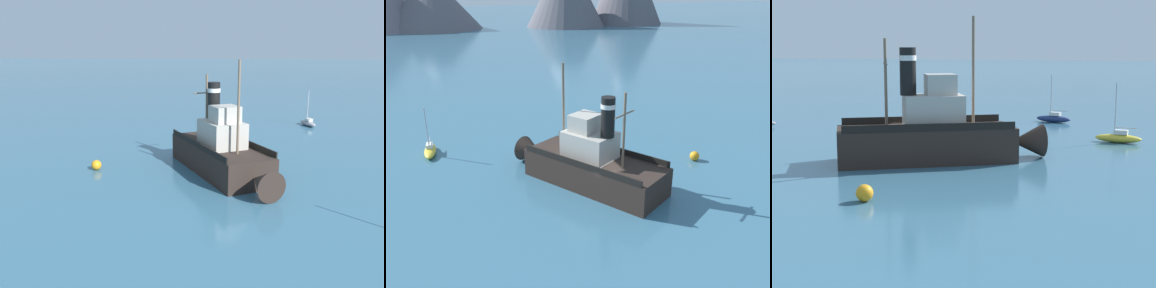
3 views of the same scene
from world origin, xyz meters
The scene contains 5 objects.
ground_plane centered at (0.00, 0.00, 0.00)m, with size 600.00×600.00×0.00m, color #38667F.
old_tugboat centered at (-0.32, 2.26, 1.83)m, with size 10.24×14.11×9.90m.
sailboat_navy centered at (-24.05, 6.04, 0.43)m, with size 1.92×3.95×4.90m.
sailboat_yellow centered at (-12.63, 13.60, 0.43)m, with size 1.48×3.89×4.90m.
mooring_buoy centered at (10.95, 2.92, 0.45)m, with size 0.90×0.90×0.90m, color orange.
Camera 3 is at (36.86, 17.36, 7.85)m, focal length 55.00 mm.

